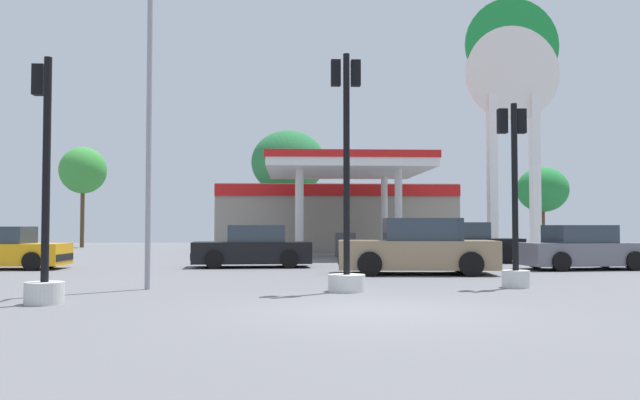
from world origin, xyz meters
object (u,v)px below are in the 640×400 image
at_px(car_1, 463,244).
at_px(tree_1, 288,162).
at_px(car_4, 417,249).
at_px(traffic_signal_2, 514,219).
at_px(car_0, 583,249).
at_px(traffic_signal_0, 346,218).
at_px(tree_2, 543,190).
at_px(car_2, 4,250).
at_px(traffic_signal_3, 44,236).
at_px(station_pole_sign, 513,89).
at_px(car_3, 253,248).
at_px(corner_streetlamp, 148,87).
at_px(tree_0, 83,171).

bearing_deg(car_1, tree_1, 111.55).
xyz_separation_m(car_4, traffic_signal_2, (1.43, -4.23, 0.83)).
bearing_deg(car_0, traffic_signal_0, -140.97).
relative_size(traffic_signal_0, tree_1, 0.68).
distance_m(traffic_signal_2, tree_2, 28.42).
xyz_separation_m(car_2, traffic_signal_3, (4.84, -9.72, 0.60)).
xyz_separation_m(car_2, tree_1, (9.22, 20.44, 4.88)).
height_order(car_4, traffic_signal_2, traffic_signal_2).
xyz_separation_m(station_pole_sign, car_3, (-12.36, -9.31, -7.58)).
distance_m(car_2, tree_1, 22.95).
bearing_deg(car_0, corner_streetlamp, -153.77).
height_order(car_4, tree_0, tree_0).
bearing_deg(traffic_signal_3, tree_2, 54.47).
height_order(car_2, tree_2, tree_2).
bearing_deg(corner_streetlamp, traffic_signal_0, -6.13).
bearing_deg(station_pole_sign, traffic_signal_2, -109.22).
height_order(traffic_signal_0, tree_1, tree_1).
distance_m(car_0, car_1, 5.08).
height_order(traffic_signal_3, corner_streetlamp, corner_streetlamp).
xyz_separation_m(car_1, tree_1, (-6.79, 17.19, 4.81)).
distance_m(station_pole_sign, car_3, 17.23).
relative_size(tree_1, corner_streetlamp, 1.00).
height_order(traffic_signal_2, tree_0, tree_0).
bearing_deg(station_pole_sign, car_2, -153.85).
xyz_separation_m(traffic_signal_0, tree_1, (-1.29, 28.15, 3.93)).
distance_m(car_2, corner_streetlamp, 10.24).
height_order(car_1, corner_streetlamp, corner_streetlamp).
distance_m(traffic_signal_3, corner_streetlamp, 4.30).
xyz_separation_m(car_0, car_2, (-18.79, 1.00, -0.02)).
height_order(car_4, traffic_signal_3, traffic_signal_3).
distance_m(station_pole_sign, car_4, 16.54).
distance_m(traffic_signal_0, tree_0, 33.14).
relative_size(traffic_signal_3, tree_1, 0.59).
xyz_separation_m(traffic_signal_3, tree_0, (-9.10, 31.48, 3.80)).
height_order(car_2, traffic_signal_2, traffic_signal_2).
height_order(car_0, car_3, car_3).
bearing_deg(traffic_signal_0, car_1, 63.37).
relative_size(car_3, tree_0, 0.62).
bearing_deg(tree_2, traffic_signal_3, -125.53).
distance_m(station_pole_sign, corner_streetlamp, 22.69).
height_order(car_3, car_4, car_4).
bearing_deg(tree_0, car_0, -44.63).
relative_size(station_pole_sign, corner_streetlamp, 1.69).
bearing_deg(tree_2, car_2, -143.06).
distance_m(traffic_signal_0, tree_1, 28.45).
relative_size(car_0, traffic_signal_3, 0.93).
relative_size(car_0, car_2, 1.06).
relative_size(car_1, tree_2, 0.86).
bearing_deg(tree_2, traffic_signal_0, -119.08).
height_order(car_2, traffic_signal_3, traffic_signal_3).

